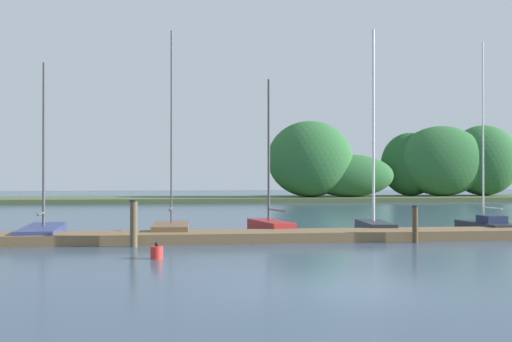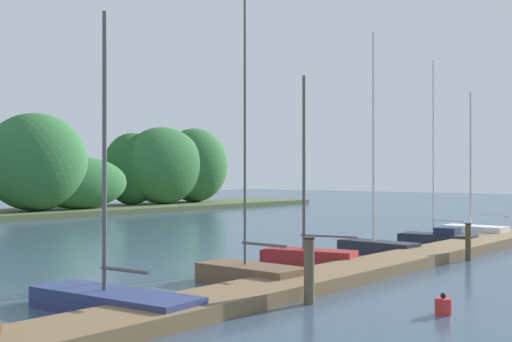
{
  "view_description": "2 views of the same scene",
  "coord_description": "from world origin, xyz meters",
  "px_view_note": "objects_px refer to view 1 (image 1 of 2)",
  "views": [
    {
      "loc": [
        -3.2,
        -12.02,
        2.35
      ],
      "look_at": [
        -0.41,
        11.58,
        2.52
      ],
      "focal_mm": 41.14,
      "sensor_mm": 36.0,
      "label": 1
    },
    {
      "loc": [
        -17.25,
        -1.08,
        3.0
      ],
      "look_at": [
        -4.33,
        9.61,
        3.07
      ],
      "focal_mm": 45.68,
      "sensor_mm": 36.0,
      "label": 2
    }
  ],
  "objects_px": {
    "sailboat_5": "(485,225)",
    "channel_buoy_1": "(157,252)",
    "sailboat_2": "(171,229)",
    "mooring_piling_1": "(134,223)",
    "sailboat_4": "(374,222)",
    "sailboat_3": "(270,225)",
    "mooring_piling_2": "(415,224)",
    "sailboat_1": "(43,231)"
  },
  "relations": [
    {
      "from": "sailboat_1",
      "to": "sailboat_5",
      "type": "xyz_separation_m",
      "value": [
        17.35,
        0.26,
        0.03
      ]
    },
    {
      "from": "sailboat_5",
      "to": "channel_buoy_1",
      "type": "distance_m",
      "value": 14.22
    },
    {
      "from": "sailboat_1",
      "to": "sailboat_3",
      "type": "xyz_separation_m",
      "value": [
        8.54,
        0.8,
        0.07
      ]
    },
    {
      "from": "sailboat_4",
      "to": "mooring_piling_1",
      "type": "height_order",
      "value": "sailboat_4"
    },
    {
      "from": "sailboat_3",
      "to": "mooring_piling_2",
      "type": "relative_size",
      "value": 4.8
    },
    {
      "from": "sailboat_4",
      "to": "mooring_piling_2",
      "type": "xyz_separation_m",
      "value": [
        0.36,
        -3.41,
        0.2
      ]
    },
    {
      "from": "channel_buoy_1",
      "to": "sailboat_4",
      "type": "bearing_deg",
      "value": 37.01
    },
    {
      "from": "sailboat_3",
      "to": "channel_buoy_1",
      "type": "xyz_separation_m",
      "value": [
        -4.12,
        -6.46,
        -0.2
      ]
    },
    {
      "from": "sailboat_5",
      "to": "mooring_piling_1",
      "type": "relative_size",
      "value": 5.11
    },
    {
      "from": "sailboat_3",
      "to": "sailboat_4",
      "type": "xyz_separation_m",
      "value": [
        4.26,
        -0.15,
        0.07
      ]
    },
    {
      "from": "mooring_piling_1",
      "to": "channel_buoy_1",
      "type": "xyz_separation_m",
      "value": [
        0.89,
        -2.85,
        -0.59
      ]
    },
    {
      "from": "sailboat_4",
      "to": "sailboat_3",
      "type": "bearing_deg",
      "value": 91.53
    },
    {
      "from": "sailboat_3",
      "to": "channel_buoy_1",
      "type": "bearing_deg",
      "value": 133.58
    },
    {
      "from": "mooring_piling_1",
      "to": "mooring_piling_2",
      "type": "bearing_deg",
      "value": 0.33
    },
    {
      "from": "sailboat_1",
      "to": "sailboat_4",
      "type": "relative_size",
      "value": 0.79
    },
    {
      "from": "mooring_piling_1",
      "to": "sailboat_1",
      "type": "bearing_deg",
      "value": 141.51
    },
    {
      "from": "sailboat_5",
      "to": "mooring_piling_1",
      "type": "bearing_deg",
      "value": 98.94
    },
    {
      "from": "mooring_piling_2",
      "to": "channel_buoy_1",
      "type": "height_order",
      "value": "mooring_piling_2"
    },
    {
      "from": "sailboat_5",
      "to": "mooring_piling_1",
      "type": "distance_m",
      "value": 14.16
    },
    {
      "from": "sailboat_2",
      "to": "sailboat_3",
      "type": "distance_m",
      "value": 3.94
    },
    {
      "from": "sailboat_3",
      "to": "mooring_piling_1",
      "type": "distance_m",
      "value": 6.19
    },
    {
      "from": "sailboat_3",
      "to": "sailboat_5",
      "type": "bearing_deg",
      "value": -107.4
    },
    {
      "from": "channel_buoy_1",
      "to": "mooring_piling_1",
      "type": "bearing_deg",
      "value": 107.32
    },
    {
      "from": "sailboat_4",
      "to": "sailboat_1",
      "type": "bearing_deg",
      "value": 96.44
    },
    {
      "from": "sailboat_5",
      "to": "sailboat_4",
      "type": "bearing_deg",
      "value": 81.54
    },
    {
      "from": "sailboat_1",
      "to": "mooring_piling_1",
      "type": "distance_m",
      "value": 4.54
    },
    {
      "from": "mooring_piling_1",
      "to": "sailboat_2",
      "type": "bearing_deg",
      "value": 68.12
    },
    {
      "from": "sailboat_1",
      "to": "sailboat_2",
      "type": "height_order",
      "value": "sailboat_2"
    },
    {
      "from": "mooring_piling_1",
      "to": "sailboat_5",
      "type": "bearing_deg",
      "value": 12.54
    },
    {
      "from": "sailboat_2",
      "to": "mooring_piling_1",
      "type": "xyz_separation_m",
      "value": [
        -1.14,
        -2.84,
        0.45
      ]
    },
    {
      "from": "sailboat_1",
      "to": "sailboat_5",
      "type": "height_order",
      "value": "sailboat_5"
    },
    {
      "from": "sailboat_4",
      "to": "channel_buoy_1",
      "type": "relative_size",
      "value": 17.71
    },
    {
      "from": "sailboat_5",
      "to": "mooring_piling_1",
      "type": "height_order",
      "value": "sailboat_5"
    },
    {
      "from": "sailboat_2",
      "to": "sailboat_4",
      "type": "bearing_deg",
      "value": -84.8
    },
    {
      "from": "sailboat_4",
      "to": "sailboat_5",
      "type": "distance_m",
      "value": 4.57
    },
    {
      "from": "sailboat_2",
      "to": "mooring_piling_1",
      "type": "relative_size",
      "value": 5.12
    },
    {
      "from": "sailboat_5",
      "to": "mooring_piling_2",
      "type": "distance_m",
      "value": 5.18
    },
    {
      "from": "sailboat_5",
      "to": "channel_buoy_1",
      "type": "height_order",
      "value": "sailboat_5"
    },
    {
      "from": "sailboat_2",
      "to": "channel_buoy_1",
      "type": "height_order",
      "value": "sailboat_2"
    },
    {
      "from": "channel_buoy_1",
      "to": "sailboat_3",
      "type": "bearing_deg",
      "value": 57.49
    },
    {
      "from": "sailboat_5",
      "to": "sailboat_3",
      "type": "bearing_deg",
      "value": 82.92
    },
    {
      "from": "mooring_piling_1",
      "to": "channel_buoy_1",
      "type": "distance_m",
      "value": 3.05
    }
  ]
}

